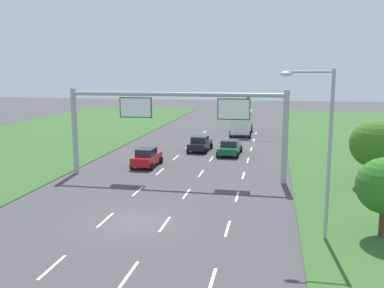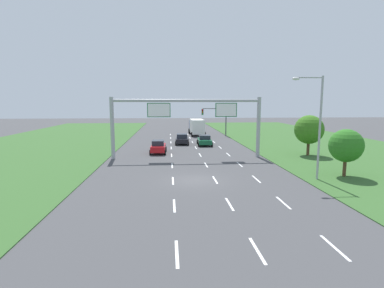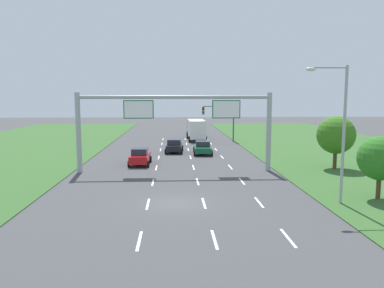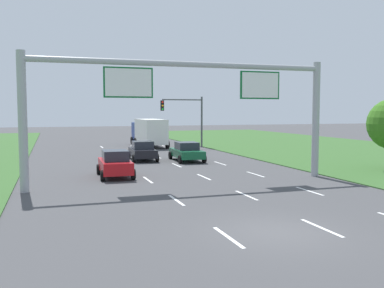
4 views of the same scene
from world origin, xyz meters
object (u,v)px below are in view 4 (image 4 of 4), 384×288
object	(u,v)px
car_lead_silver	(187,152)
car_mid_lane	(143,151)
box_truck	(149,132)
car_near_red	(115,164)
sign_gantry	(187,96)
traffic_light_mast	(185,112)

from	to	relation	value
car_lead_silver	car_mid_lane	xyz separation A→B (m)	(-3.30, 1.53, 0.02)
car_mid_lane	box_truck	distance (m)	13.56
car_near_red	sign_gantry	bearing A→B (deg)	-43.51
sign_gantry	traffic_light_mast	distance (m)	23.10
car_near_red	sign_gantry	world-z (taller)	sign_gantry
box_truck	traffic_light_mast	distance (m)	4.89
car_near_red	car_lead_silver	bearing A→B (deg)	46.20
car_lead_silver	sign_gantry	world-z (taller)	sign_gantry
box_truck	traffic_light_mast	xyz separation A→B (m)	(3.46, -2.69, 2.17)
car_lead_silver	traffic_light_mast	distance (m)	12.83
car_near_red	traffic_light_mast	bearing A→B (deg)	62.47
car_near_red	car_lead_silver	world-z (taller)	car_near_red
sign_gantry	box_truck	bearing A→B (deg)	82.44
car_lead_silver	traffic_light_mast	bearing A→B (deg)	75.37
sign_gantry	traffic_light_mast	xyz separation A→B (m)	(6.75, 22.07, -1.00)
car_mid_lane	box_truck	world-z (taller)	box_truck
box_truck	traffic_light_mast	world-z (taller)	traffic_light_mast
car_near_red	car_mid_lane	xyz separation A→B (m)	(3.39, 8.16, -0.03)
car_lead_silver	box_truck	world-z (taller)	box_truck
traffic_light_mast	car_lead_silver	bearing A→B (deg)	-106.73
car_mid_lane	traffic_light_mast	world-z (taller)	traffic_light_mast
car_mid_lane	box_truck	bearing A→B (deg)	78.28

